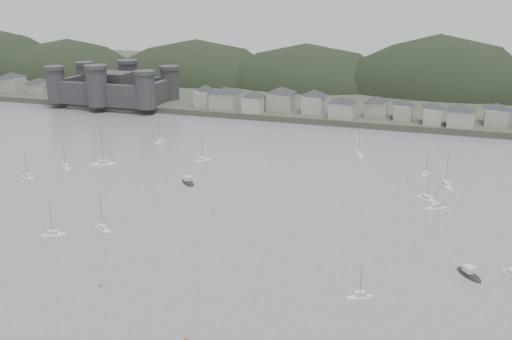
% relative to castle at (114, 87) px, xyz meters
% --- Properties ---
extents(ground, '(900.00, 900.00, 0.00)m').
position_rel_castle_xyz_m(ground, '(120.00, -179.80, -10.96)').
color(ground, slate).
rests_on(ground, ground).
extents(far_shore_land, '(900.00, 250.00, 3.00)m').
position_rel_castle_xyz_m(far_shore_land, '(120.00, 115.20, -9.46)').
color(far_shore_land, '#383D2D').
rests_on(far_shore_land, ground).
extents(forested_ridge, '(851.55, 103.94, 102.57)m').
position_rel_castle_xyz_m(forested_ridge, '(124.83, 89.60, -22.25)').
color(forested_ridge, black).
rests_on(forested_ridge, ground).
extents(castle, '(66.00, 43.00, 20.00)m').
position_rel_castle_xyz_m(castle, '(0.00, 0.00, 0.00)').
color(castle, '#323234').
rests_on(castle, far_shore_land).
extents(waterfront_town, '(451.48, 28.46, 12.92)m').
position_rel_castle_xyz_m(waterfront_town, '(170.59, 3.54, -2.30)').
color(waterfront_town, gray).
rests_on(waterfront_town, far_shore_land).
extents(moored_fleet, '(265.38, 157.39, 13.69)m').
position_rel_castle_xyz_m(moored_fleet, '(95.91, -115.61, -10.79)').
color(moored_fleet, silver).
rests_on(moored_fleet, ground).
extents(motor_launch_near, '(7.21, 8.25, 3.94)m').
position_rel_castle_xyz_m(motor_launch_near, '(186.90, -147.32, -10.68)').
color(motor_launch_near, black).
rests_on(motor_launch_near, ground).
extents(motor_launch_far, '(8.53, 8.88, 4.14)m').
position_rel_castle_xyz_m(motor_launch_far, '(96.47, -108.30, -10.68)').
color(motor_launch_far, black).
rests_on(motor_launch_far, ground).
extents(mooring_buoys, '(176.34, 127.22, 0.70)m').
position_rel_castle_xyz_m(mooring_buoys, '(121.01, -136.34, -10.81)').
color(mooring_buoys, '#B25F3B').
rests_on(mooring_buoys, ground).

